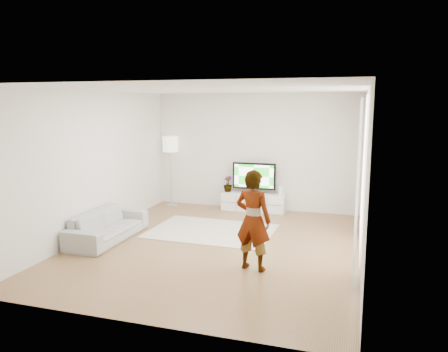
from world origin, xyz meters
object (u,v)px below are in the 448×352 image
(media_console, at_px, (253,202))
(television, at_px, (254,177))
(player, at_px, (253,220))
(sofa, at_px, (108,225))
(floor_lamp, at_px, (170,147))
(rug, at_px, (212,231))

(media_console, distance_m, television, 0.61)
(player, bearing_deg, sofa, -0.77)
(floor_lamp, bearing_deg, player, -50.59)
(television, distance_m, sofa, 3.77)
(media_console, height_order, rug, media_console)
(television, height_order, player, player)
(media_console, relative_size, sofa, 0.80)
(player, relative_size, sofa, 0.83)
(television, bearing_deg, rug, -101.68)
(television, relative_size, player, 0.67)
(rug, height_order, sofa, sofa)
(television, distance_m, player, 3.84)
(media_console, height_order, player, player)
(media_console, bearing_deg, sofa, -124.78)
(floor_lamp, bearing_deg, sofa, -89.75)
(media_console, bearing_deg, floor_lamp, -178.25)
(sofa, bearing_deg, media_console, -34.96)
(sofa, xyz_separation_m, floor_lamp, (-0.01, 2.98, 1.21))
(television, bearing_deg, player, -76.87)
(player, distance_m, floor_lamp, 4.77)
(player, xyz_separation_m, sofa, (-2.99, 0.67, -0.52))
(television, distance_m, rug, 2.17)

